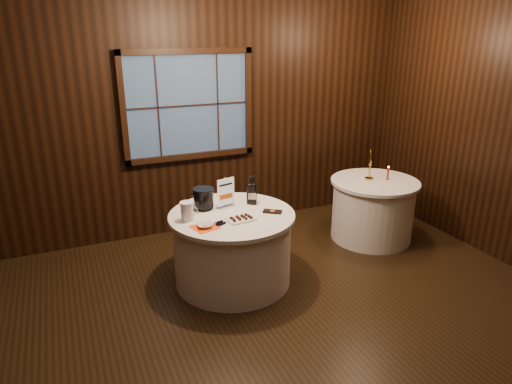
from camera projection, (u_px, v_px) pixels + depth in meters
name	position (u px, v px, depth m)	size (l,w,h in m)	color
ground	(273.00, 334.00, 4.00)	(6.00, 6.00, 0.00)	black
back_wall	(188.00, 114.00, 5.63)	(6.00, 0.10, 3.00)	black
main_table	(232.00, 248.00, 4.73)	(1.28, 1.28, 0.77)	white
side_table	(373.00, 209.00, 5.74)	(1.08, 1.08, 0.77)	white
sign_stand	(226.00, 197.00, 4.74)	(0.20, 0.13, 0.33)	#AFAFB6
port_bottle_left	(250.00, 192.00, 4.83)	(0.07, 0.08, 0.30)	black
port_bottle_right	(253.00, 192.00, 4.81)	(0.07, 0.09, 0.31)	black
ice_bucket	(204.00, 198.00, 4.69)	(0.22, 0.22, 0.22)	black
chocolate_plate	(241.00, 219.00, 4.44)	(0.29, 0.20, 0.04)	white
chocolate_box	(272.00, 212.00, 4.64)	(0.19, 0.10, 0.02)	black
grape_bunch	(220.00, 223.00, 4.33)	(0.17, 0.07, 0.04)	black
glass_pitcher	(187.00, 211.00, 4.41)	(0.17, 0.13, 0.19)	white
orange_napkin	(205.00, 227.00, 4.28)	(0.23, 0.23, 0.00)	#FF5415
cracker_bowl	(205.00, 225.00, 4.28)	(0.15, 0.15, 0.04)	white
brass_candlestick	(370.00, 169.00, 5.62)	(0.11, 0.11, 0.38)	gold
red_candle	(388.00, 174.00, 5.61)	(0.05, 0.05, 0.18)	gold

